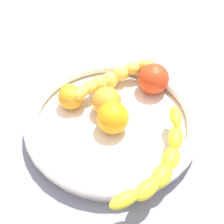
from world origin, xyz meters
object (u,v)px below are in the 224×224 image
at_px(orange_mid_right, 107,101).
at_px(tomato_red, 153,79).
at_px(orange_front, 112,118).
at_px(orange_mid_left, 71,97).
at_px(fruit_bowl, 112,121).
at_px(banana_draped_right, 112,78).
at_px(banana_draped_left, 162,162).

bearing_deg(orange_mid_right, tomato_red, 117.40).
height_order(orange_front, orange_mid_left, orange_front).
relative_size(fruit_bowl, banana_draped_right, 1.88).
distance_m(fruit_bowl, orange_mid_right, 0.04).
bearing_deg(tomato_red, orange_front, -44.45).
relative_size(banana_draped_left, orange_mid_left, 3.76).
relative_size(banana_draped_right, orange_mid_right, 3.09).
xyz_separation_m(fruit_bowl, tomato_red, (-0.09, 0.10, 0.03)).
distance_m(banana_draped_left, tomato_red, 0.21).
height_order(banana_draped_right, orange_mid_left, same).
xyz_separation_m(banana_draped_left, orange_mid_right, (-0.15, -0.08, -0.00)).
relative_size(banana_draped_left, orange_mid_right, 3.36).
xyz_separation_m(fruit_bowl, orange_mid_left, (-0.05, -0.08, 0.02)).
bearing_deg(orange_mid_left, tomato_red, 100.08).
relative_size(banana_draped_left, orange_front, 3.19).
bearing_deg(banana_draped_right, banana_draped_left, 15.92).
bearing_deg(banana_draped_left, tomato_red, 172.99).
distance_m(fruit_bowl, banana_draped_left, 0.15).
bearing_deg(orange_front, banana_draped_right, 174.79).
xyz_separation_m(orange_mid_right, tomato_red, (-0.05, 0.11, 0.00)).
xyz_separation_m(orange_front, tomato_red, (-0.10, 0.10, 0.00)).
bearing_deg(fruit_bowl, banana_draped_right, 175.09).
relative_size(fruit_bowl, orange_front, 5.52).
bearing_deg(banana_draped_left, orange_mid_right, -152.59).
bearing_deg(orange_front, orange_mid_right, -173.20).
height_order(banana_draped_left, orange_front, orange_front).
height_order(banana_draped_left, orange_mid_right, orange_mid_right).
bearing_deg(banana_draped_right, orange_front, -5.21).
xyz_separation_m(banana_draped_right, orange_mid_right, (0.07, -0.02, 0.00)).
bearing_deg(tomato_red, fruit_bowl, -48.92).
xyz_separation_m(banana_draped_right, orange_mid_left, (0.05, -0.09, -0.00)).
bearing_deg(banana_draped_right, fruit_bowl, -4.91).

